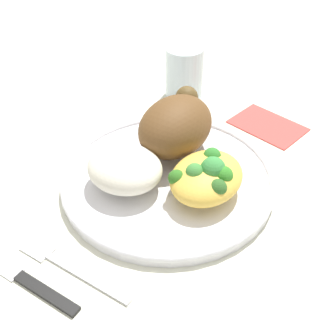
{
  "coord_description": "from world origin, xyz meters",
  "views": [
    {
      "loc": [
        -0.35,
        -0.22,
        0.37
      ],
      "look_at": [
        0.0,
        0.0,
        0.03
      ],
      "focal_mm": 45.79,
      "sensor_mm": 36.0,
      "label": 1
    }
  ],
  "objects": [
    {
      "name": "ground_plane",
      "position": [
        0.0,
        0.0,
        0.0
      ],
      "size": [
        2.0,
        2.0,
        0.0
      ],
      "primitive_type": "plane",
      "color": "silver"
    },
    {
      "name": "plate",
      "position": [
        0.0,
        0.0,
        0.01
      ],
      "size": [
        0.27,
        0.27,
        0.02
      ],
      "color": "white",
      "rests_on": "ground_plane"
    },
    {
      "name": "roasted_chicken",
      "position": [
        0.05,
        0.02,
        0.05
      ],
      "size": [
        0.12,
        0.09,
        0.07
      ],
      "color": "brown",
      "rests_on": "plate"
    },
    {
      "name": "rice_pile",
      "position": [
        -0.04,
        0.04,
        0.04
      ],
      "size": [
        0.08,
        0.09,
        0.04
      ],
      "primitive_type": "ellipsoid",
      "color": "silver",
      "rests_on": "plate"
    },
    {
      "name": "mac_cheese_with_broccoli",
      "position": [
        -0.0,
        -0.06,
        0.04
      ],
      "size": [
        0.1,
        0.08,
        0.05
      ],
      "color": "#EEC14A",
      "rests_on": "plate"
    },
    {
      "name": "fork",
      "position": [
        -0.17,
        0.02,
        0.0
      ],
      "size": [
        0.02,
        0.14,
        0.01
      ],
      "color": "silver",
      "rests_on": "ground_plane"
    },
    {
      "name": "knife",
      "position": [
        -0.21,
        0.05,
        0.0
      ],
      "size": [
        0.02,
        0.19,
        0.01
      ],
      "color": "black",
      "rests_on": "ground_plane"
    },
    {
      "name": "water_glass",
      "position": [
        0.2,
        0.1,
        0.04
      ],
      "size": [
        0.06,
        0.06,
        0.08
      ],
      "primitive_type": "cylinder",
      "color": "silver",
      "rests_on": "ground_plane"
    },
    {
      "name": "napkin",
      "position": [
        0.19,
        -0.06,
        0.0
      ],
      "size": [
        0.09,
        0.12,
        0.0
      ],
      "primitive_type": "cube",
      "rotation": [
        0.0,
        0.0,
        -0.2
      ],
      "color": "#DB4C47",
      "rests_on": "ground_plane"
    }
  ]
}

